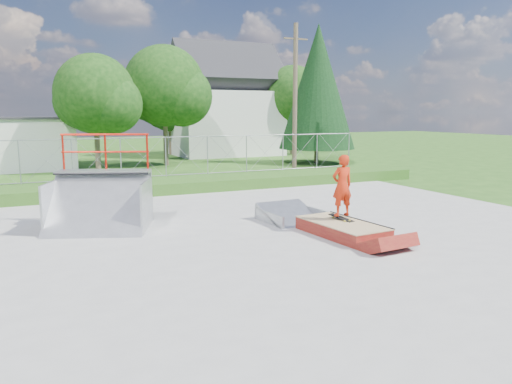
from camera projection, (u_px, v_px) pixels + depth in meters
ground at (268, 240)px, 13.37m from camera, size 120.00×120.00×0.00m
concrete_pad at (268, 239)px, 13.37m from camera, size 20.00×16.00×0.04m
grass_berm at (172, 185)px, 21.84m from camera, size 24.00×3.00×0.50m
grind_box at (342, 229)px, 13.74m from camera, size 1.51×2.78×0.40m
quarter_pipe at (98, 184)px, 14.28m from camera, size 3.40×3.16×2.74m
flat_bank_ramp at (291, 214)px, 15.52m from camera, size 1.75×1.85×0.50m
skateboard at (341, 218)px, 14.03m from camera, size 0.44×0.82×0.13m
skater at (342, 188)px, 13.89m from camera, size 0.64×0.43×1.72m
chain_link_fence at (166, 157)px, 22.56m from camera, size 20.00×0.06×1.80m
gable_house at (225, 107)px, 39.80m from camera, size 8.40×6.08×8.94m
utility_pole at (295, 101)px, 26.61m from camera, size 0.24×0.24×8.00m
tree_left_near at (100, 97)px, 27.95m from camera, size 4.76×4.48×6.65m
tree_center at (169, 89)px, 31.51m from camera, size 5.44×5.12×7.60m
tree_right_far at (296, 98)px, 39.92m from camera, size 5.10×4.80×7.12m
tree_back_mid at (173, 109)px, 39.92m from camera, size 4.08×3.84×5.70m
conifer_tree at (318, 87)px, 32.79m from camera, size 5.04×5.04×9.10m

